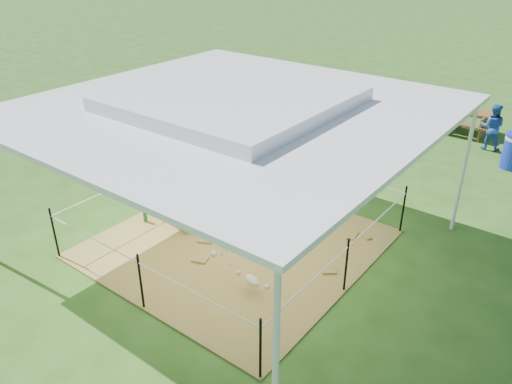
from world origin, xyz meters
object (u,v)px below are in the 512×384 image
Objects in this scene: green_bottle at (145,215)px; picnic_table_near at (463,120)px; straw_bale at (181,211)px; foal at (252,279)px; woman at (181,173)px; pony at (255,208)px; distant_person at (492,127)px.

picnic_table_near is (3.37, 9.10, 0.17)m from green_bottle.
straw_bale is 2.65m from foal.
woman is 1.24× the size of pony.
straw_bale is 1.04× the size of pony.
straw_bale is at bearing 179.27° from foal.
foal is at bearing 71.56° from distant_person.
picnic_table_near reaches higher than straw_bale.
picnic_table_near is at bearing 69.68° from green_bottle.
pony is 7.47m from distant_person.
straw_bale is 0.83× the size of woman.
foal reaches higher than green_bottle.
straw_bale is at bearing -82.11° from woman.
green_bottle is 9.71m from picnic_table_near.
pony is at bearing 31.64° from green_bottle.
distant_person is at bearing -41.56° from picnic_table_near.
straw_bale is 9.10m from picnic_table_near.
distant_person reaches higher than pony.
picnic_table_near is at bearing 71.95° from straw_bale.
green_bottle is (-0.65, -0.45, -0.93)m from woman.
distant_person reaches higher than straw_bale.
straw_bale reaches higher than green_bottle.
woman is 1.22m from green_bottle.
woman reaches higher than distant_person.
pony is at bearing 28.02° from straw_bale.
green_bottle is (-0.55, -0.45, -0.09)m from straw_bale.
picnic_table_near is (2.82, 8.65, 0.08)m from straw_bale.
green_bottle is 0.32× the size of foal.
foal is at bearing -90.97° from picnic_table_near.
green_bottle is at bearing 52.20° from distant_person.
foal is at bearing -164.96° from pony.
pony is at bearing 127.82° from woman.
woman reaches higher than green_bottle.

